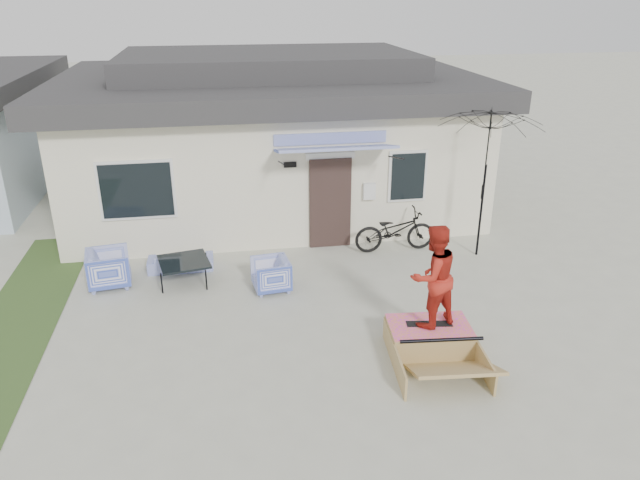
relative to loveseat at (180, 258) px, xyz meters
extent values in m
plane|color=#ABAC99|center=(2.38, -3.77, -0.27)|extent=(90.00, 90.00, 0.00)
cube|color=#2F4820|center=(-2.82, -1.77, -0.26)|extent=(1.40, 8.00, 0.01)
cube|color=beige|center=(2.38, 4.23, 1.23)|extent=(10.00, 7.00, 3.00)
cube|color=#2C2C2E|center=(2.38, 4.23, 2.98)|extent=(10.80, 7.80, 0.50)
cube|color=#2C2C2E|center=(2.38, 4.23, 3.53)|extent=(7.50, 4.50, 0.60)
cube|color=#352420|center=(3.38, 0.69, 0.78)|extent=(0.95, 0.08, 2.10)
cube|color=white|center=(-0.82, 0.70, 1.33)|extent=(1.60, 0.06, 1.30)
cube|color=white|center=(5.18, 0.70, 1.33)|extent=(0.90, 0.06, 1.20)
cube|color=#2F49BA|center=(3.38, 0.18, 2.18)|extent=(2.50, 1.09, 0.29)
imported|color=#2F49BA|center=(0.00, 0.00, 0.00)|extent=(1.37, 0.41, 0.53)
imported|color=#2F49BA|center=(-1.38, -0.53, 0.15)|extent=(0.87, 0.91, 0.83)
imported|color=#2F49BA|center=(1.81, -1.27, 0.09)|extent=(0.73, 0.77, 0.72)
cube|color=black|center=(0.11, -0.63, -0.03)|extent=(1.13, 1.13, 0.48)
imported|color=black|center=(4.78, 0.19, 0.33)|extent=(1.86, 0.67, 1.19)
cylinder|color=black|center=(6.56, -0.37, 0.78)|extent=(0.05, 0.05, 2.10)
imported|color=black|center=(6.56, -0.37, 1.48)|extent=(2.73, 2.62, 0.90)
cube|color=black|center=(4.19, -3.83, 0.20)|extent=(0.77, 0.30, 0.05)
imported|color=#B32519|center=(4.19, -3.83, 1.09)|extent=(1.02, 0.90, 1.74)
camera|label=1|loc=(0.94, -11.99, 5.31)|focal=33.72mm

